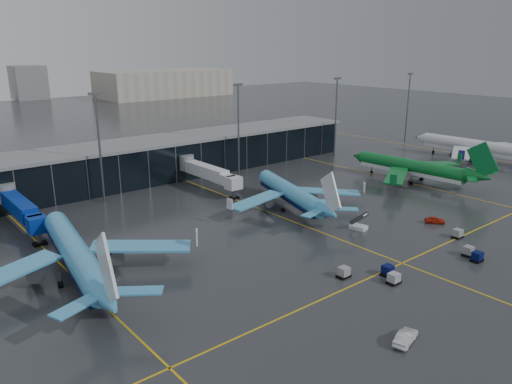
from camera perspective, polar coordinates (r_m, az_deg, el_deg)
ground at (r=90.62m, az=4.83°, el=-6.73°), size 600.00×600.00×0.00m
terminal_pier at (r=138.00m, az=-13.35°, el=3.42°), size 142.00×17.00×10.70m
jet_bridges at (r=109.44m, az=-25.31°, el=-1.64°), size 94.00×27.50×7.20m
flood_masts at (r=128.26m, az=-9.18°, el=6.51°), size 203.00×0.50×25.50m
distant_hangars at (r=347.77m, az=-21.55°, el=10.99°), size 260.00×71.00×22.00m
taxi_lines at (r=104.17m, az=4.72°, el=-3.56°), size 220.00×120.00×0.02m
airliner_arkefly at (r=82.97m, az=-20.13°, el=-4.97°), size 44.38×48.90×13.46m
airliner_klm_near at (r=111.78m, az=3.98°, el=1.05°), size 43.89×46.97×11.86m
airliner_aer_lingus at (r=140.15m, az=17.34°, el=3.71°), size 39.24×43.92×12.74m
airliner_ba at (r=174.28m, az=23.56°, el=5.66°), size 41.11×46.36×13.77m
baggage_carts at (r=89.61m, az=18.65°, el=-7.34°), size 32.05×11.98×1.70m
mobile_airstair at (r=102.39m, az=11.64°, el=-3.77°), size 2.88×3.62×3.45m
service_van_red at (r=110.06m, az=19.77°, el=-3.02°), size 3.94×4.13×1.39m
service_van_white at (r=67.13m, az=16.72°, el=-15.59°), size 5.09×2.91×1.59m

